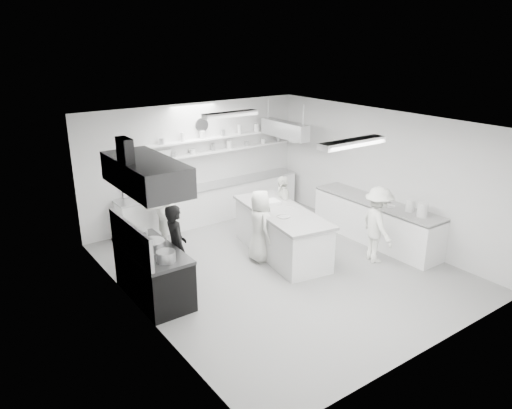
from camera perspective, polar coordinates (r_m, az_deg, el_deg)
floor at (r=10.13m, az=2.79°, el=-7.46°), size 6.00×7.00×0.02m
ceiling at (r=9.17m, az=3.10°, el=9.63°), size 6.00×7.00×0.02m
wall_back at (r=12.36m, az=-7.19°, el=4.90°), size 6.00×0.04×3.00m
wall_front at (r=7.34m, az=20.22°, el=-6.54°), size 6.00×0.04×3.00m
wall_left at (r=8.14m, az=-13.91°, el=-3.29°), size 0.04×7.00×3.00m
wall_right at (r=11.57m, az=14.71°, el=3.40°), size 0.04×7.00×3.00m
stove at (r=9.05m, az=-11.99°, el=-8.09°), size 0.80×1.80×0.90m
exhaust_hood at (r=8.36m, az=-12.89°, el=3.56°), size 0.85×2.00×0.50m
back_counter at (r=12.55m, az=-5.14°, el=0.23°), size 5.00×0.60×0.92m
shelf_lower at (r=12.53m, az=-4.13°, el=6.37°), size 4.20×0.26×0.04m
shelf_upper at (r=12.46m, az=-4.17°, el=7.94°), size 4.20×0.26×0.04m
pass_through_window at (r=11.82m, az=-12.68°, el=3.65°), size 1.30×0.04×1.00m
wall_clock at (r=12.22m, az=-6.45°, el=9.32°), size 0.32×0.05×0.32m
right_counter at (r=11.51m, az=13.90°, el=-2.02°), size 0.74×3.30×0.94m
pot_rack at (r=12.37m, az=3.40°, el=8.82°), size 0.30×1.60×0.40m
light_fixture_front at (r=7.88m, az=11.31°, el=7.15°), size 1.30×0.25×0.10m
light_fixture_rear at (r=10.63m, az=-3.05°, el=10.59°), size 1.30×0.25×0.10m
prep_island at (r=10.53m, az=2.99°, el=-3.40°), size 1.38×2.75×0.97m
stove_pot at (r=8.76m, az=-12.13°, el=-4.87°), size 0.45×0.45×0.23m
cook_stove at (r=9.12m, az=-9.39°, el=-5.00°), size 0.50×0.67×1.67m
cook_back at (r=11.16m, az=-11.26°, el=-0.16°), size 1.06×0.95×1.80m
cook_island_left at (r=10.15m, az=0.48°, el=-2.52°), size 0.67×0.86×1.55m
cook_island_right at (r=11.32m, az=3.15°, el=-0.30°), size 0.73×0.95×1.50m
cook_right at (r=10.39m, az=14.16°, el=-2.34°), size 0.95×1.21×1.64m
bowl_island_a at (r=9.97m, az=3.27°, el=-1.57°), size 0.26×0.26×0.06m
bowl_island_b at (r=10.48m, az=4.03°, el=-0.53°), size 0.20×0.20×0.05m
bowl_right at (r=11.07m, az=15.48°, el=-0.30°), size 0.28×0.28×0.05m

